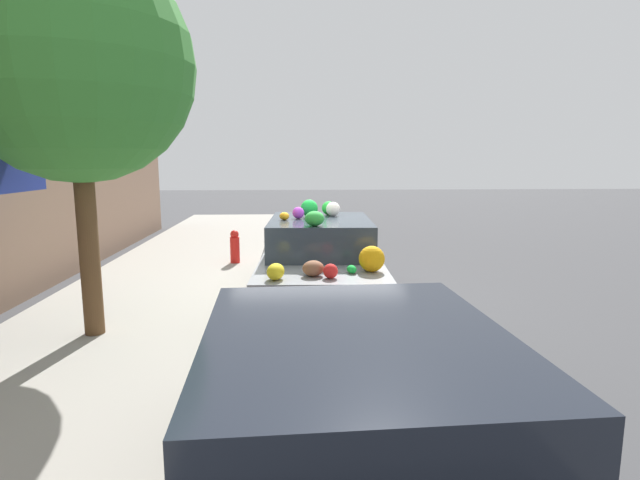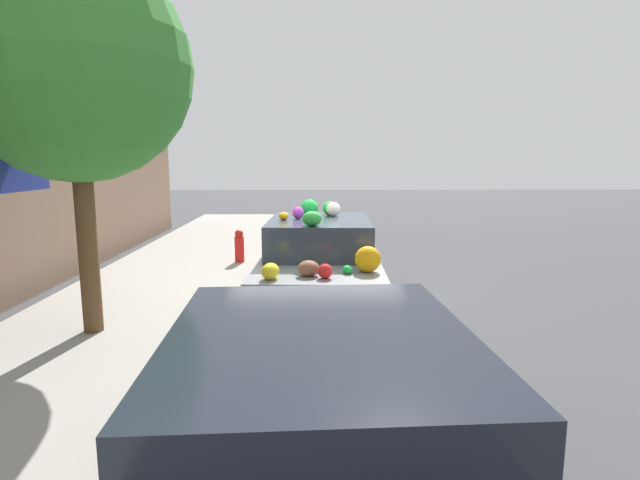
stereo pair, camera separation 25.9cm
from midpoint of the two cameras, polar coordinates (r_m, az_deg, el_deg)
The scene contains 6 objects.
ground_plane at distance 8.18m, azimuth -1.36°, elevation -7.27°, with size 60.00×60.00×0.00m, color #424244.
sidewalk_curb at distance 8.53m, azimuth -19.94°, elevation -6.66°, with size 24.00×3.20×0.14m.
street_tree at distance 6.84m, azimuth -27.23°, elevation 17.33°, with size 2.77×2.77×4.66m.
fire_hydrant at distance 10.75m, azimuth -10.39°, elevation -0.75°, with size 0.20×0.20×0.70m.
art_car at distance 7.97m, azimuth -0.90°, elevation -2.17°, with size 4.59×1.92×1.68m.
parked_car_plain at distance 2.95m, azimuth 0.80°, elevation -22.59°, with size 4.14×1.90×1.48m.
Camera 1 is at (-7.83, 0.35, 2.33)m, focal length 28.00 mm.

